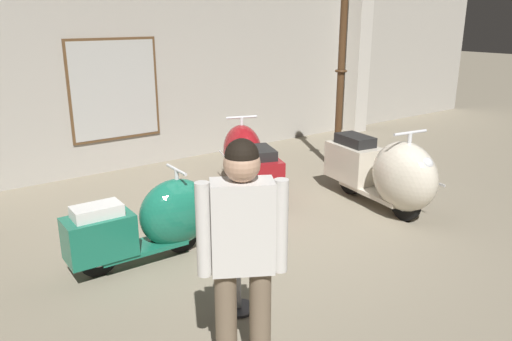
% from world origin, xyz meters
% --- Properties ---
extents(ground_plane, '(60.00, 60.00, 0.00)m').
position_xyz_m(ground_plane, '(0.00, 0.00, 0.00)').
color(ground_plane, gray).
extents(showroom_back_wall, '(18.00, 0.63, 3.67)m').
position_xyz_m(showroom_back_wall, '(0.16, 3.64, 1.83)').
color(showroom_back_wall, '#ADA89E').
rests_on(showroom_back_wall, ground).
extents(scooter_0, '(1.55, 0.51, 0.94)m').
position_xyz_m(scooter_0, '(-1.44, 0.30, 0.43)').
color(scooter_0, black).
rests_on(scooter_0, ground).
extents(scooter_1, '(1.02, 1.77, 1.04)m').
position_xyz_m(scooter_1, '(0.57, 1.46, 0.48)').
color(scooter_1, black).
rests_on(scooter_1, ground).
extents(scooter_2, '(0.79, 1.90, 1.12)m').
position_xyz_m(scooter_2, '(1.57, -0.22, 0.51)').
color(scooter_2, black).
rests_on(scooter_2, ground).
extents(lamppost, '(0.28, 0.28, 3.04)m').
position_xyz_m(lamppost, '(2.31, 1.40, 1.56)').
color(lamppost, '#472D19').
rests_on(lamppost, ground).
extents(visitor_0, '(0.52, 0.41, 1.74)m').
position_xyz_m(visitor_0, '(-1.74, -1.74, 1.00)').
color(visitor_0, black).
rests_on(visitor_0, ground).
extents(info_stanchion, '(0.28, 0.32, 1.11)m').
position_xyz_m(info_stanchion, '(-1.28, -1.00, 0.46)').
color(info_stanchion, '#333338').
rests_on(info_stanchion, ground).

